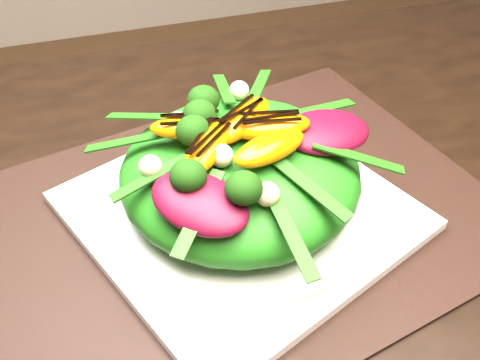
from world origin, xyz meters
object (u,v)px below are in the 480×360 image
object	(u,v)px
placemat	(240,216)
plate_base	(240,211)
lettuce_mound	(240,172)
orange_segment	(212,116)
salad_bowl	(240,200)

from	to	relation	value
placemat	plate_base	xyz separation A→B (m)	(0.00, 0.00, 0.01)
plate_base	lettuce_mound	distance (m)	0.05
orange_segment	salad_bowl	bearing A→B (deg)	-61.86
plate_base	lettuce_mound	world-z (taller)	lettuce_mound
placemat	salad_bowl	world-z (taller)	salad_bowl
plate_base	orange_segment	bearing A→B (deg)	118.14
placemat	lettuce_mound	xyz separation A→B (m)	(0.00, 0.00, 0.05)
lettuce_mound	salad_bowl	bearing A→B (deg)	-90.00
plate_base	lettuce_mound	bearing A→B (deg)	90.00
placemat	salad_bowl	distance (m)	0.02
salad_bowl	orange_segment	size ratio (longest dim) A/B	3.67
placemat	plate_base	size ratio (longest dim) A/B	1.73
plate_base	salad_bowl	xyz separation A→B (m)	(0.00, 0.00, 0.01)
placemat	plate_base	world-z (taller)	plate_base
salad_bowl	orange_segment	bearing A→B (deg)	118.14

